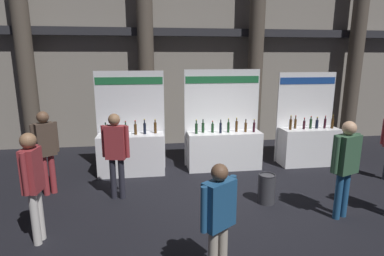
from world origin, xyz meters
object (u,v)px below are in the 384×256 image
at_px(exhibitor_booth_2, 308,142).
at_px(visitor_5, 219,214).
at_px(trash_bin, 266,189).
at_px(visitor_6, 346,160).
at_px(visitor_4, 116,149).
at_px(exhibitor_booth_0, 131,149).
at_px(visitor_2, 33,180).
at_px(exhibitor_booth_1, 224,145).
at_px(visitor_1, 46,145).

height_order(exhibitor_booth_2, visitor_5, exhibitor_booth_2).
xyz_separation_m(exhibitor_booth_2, trash_bin, (-1.97, -2.10, -0.32)).
xyz_separation_m(trash_bin, visitor_6, (1.11, -0.74, 0.79)).
bearing_deg(visitor_4, exhibitor_booth_2, -150.70).
bearing_deg(trash_bin, visitor_4, 168.19).
height_order(exhibitor_booth_0, visitor_2, exhibitor_booth_0).
bearing_deg(visitor_5, exhibitor_booth_0, 73.64).
bearing_deg(exhibitor_booth_2, trash_bin, -133.19).
height_order(exhibitor_booth_1, visitor_6, exhibitor_booth_1).
height_order(trash_bin, visitor_5, visitor_5).
bearing_deg(visitor_4, visitor_2, 65.11).
bearing_deg(exhibitor_booth_0, exhibitor_booth_2, 0.68).
height_order(exhibitor_booth_0, exhibitor_booth_2, exhibitor_booth_0).
xyz_separation_m(visitor_4, visitor_5, (1.51, -2.65, -0.11)).
distance_m(exhibitor_booth_2, visitor_1, 6.48).
bearing_deg(exhibitor_booth_1, visitor_5, -104.53).
height_order(exhibitor_booth_0, trash_bin, exhibitor_booth_0).
height_order(exhibitor_booth_0, visitor_1, exhibitor_booth_0).
distance_m(visitor_4, visitor_6, 4.29).
bearing_deg(exhibitor_booth_2, visitor_1, -170.46).
bearing_deg(trash_bin, visitor_5, -125.40).
distance_m(exhibitor_booth_0, exhibitor_booth_1, 2.37).
bearing_deg(visitor_5, exhibitor_booth_1, 41.52).
relative_size(exhibitor_booth_0, visitor_1, 1.42).
bearing_deg(trash_bin, visitor_1, 166.89).
distance_m(visitor_1, visitor_2, 1.86).
distance_m(exhibitor_booth_1, exhibitor_booth_2, 2.34).
xyz_separation_m(exhibitor_booth_0, visitor_2, (-1.30, -2.84, 0.42)).
xyz_separation_m(visitor_2, visitor_6, (5.15, 0.05, 0.05)).
distance_m(exhibitor_booth_1, visitor_5, 4.30).
distance_m(trash_bin, visitor_4, 3.11).
xyz_separation_m(exhibitor_booth_1, visitor_4, (-2.58, -1.50, 0.44)).
height_order(trash_bin, visitor_4, visitor_4).
bearing_deg(exhibitor_booth_2, visitor_2, -154.25).
distance_m(visitor_1, visitor_5, 4.26).
relative_size(exhibitor_booth_1, trash_bin, 4.26).
xyz_separation_m(exhibitor_booth_0, visitor_4, (-0.22, -1.43, 0.43)).
height_order(exhibitor_booth_1, exhibitor_booth_2, exhibitor_booth_1).
distance_m(exhibitor_booth_0, visitor_6, 4.77).
relative_size(exhibitor_booth_1, visitor_4, 1.44).
xyz_separation_m(visitor_2, visitor_4, (1.08, 1.42, 0.01)).
height_order(exhibitor_booth_1, trash_bin, exhibitor_booth_1).
bearing_deg(exhibitor_booth_0, trash_bin, -36.75).
bearing_deg(visitor_1, exhibitor_booth_0, -2.93).
distance_m(visitor_2, visitor_5, 2.87).
height_order(exhibitor_booth_1, visitor_1, exhibitor_booth_1).
bearing_deg(exhibitor_booth_1, visitor_2, -141.49).
height_order(trash_bin, visitor_6, visitor_6).
height_order(exhibitor_booth_2, visitor_2, exhibitor_booth_2).
height_order(exhibitor_booth_1, visitor_5, exhibitor_booth_1).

